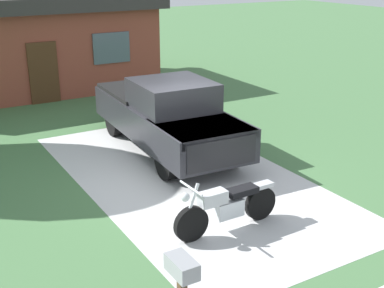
% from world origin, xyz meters
% --- Properties ---
extents(ground_plane, '(80.00, 80.00, 0.00)m').
position_xyz_m(ground_plane, '(0.00, 0.00, 0.00)').
color(ground_plane, '#446E42').
extents(driveway_pad, '(4.55, 8.79, 0.01)m').
position_xyz_m(driveway_pad, '(0.00, 0.00, 0.00)').
color(driveway_pad, silver).
rests_on(driveway_pad, ground).
extents(motorcycle, '(2.21, 0.70, 1.09)m').
position_xyz_m(motorcycle, '(-0.59, -2.42, 0.47)').
color(motorcycle, black).
rests_on(motorcycle, ground).
extents(pickup_truck, '(2.28, 5.72, 1.90)m').
position_xyz_m(pickup_truck, '(0.50, 1.99, 0.95)').
color(pickup_truck, black).
rests_on(pickup_truck, ground).
extents(mailbox, '(0.26, 0.48, 1.26)m').
position_xyz_m(mailbox, '(-2.76, -4.60, 0.98)').
color(mailbox, '#4C3823').
rests_on(mailbox, ground).
extents(neighbor_house, '(9.60, 5.60, 3.50)m').
position_xyz_m(neighbor_house, '(-0.95, 10.70, 1.79)').
color(neighbor_house, brown).
rests_on(neighbor_house, ground).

